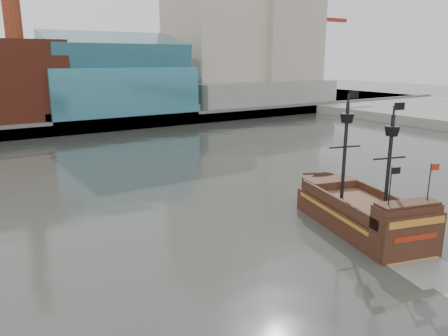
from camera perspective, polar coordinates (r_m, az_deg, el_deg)
ground at (r=32.26m, az=13.22°, el=-11.53°), size 400.00×400.00×0.00m
promenade_far at (r=114.55m, az=-22.07°, el=6.73°), size 220.00×60.00×2.00m
seawall at (r=85.95m, az=-18.18°, el=5.11°), size 220.00×1.00×2.60m
skyline at (r=108.24m, az=-19.61°, el=19.11°), size 149.00×45.00×62.00m
crane_a at (r=142.83m, az=12.07°, el=16.01°), size 22.50×4.00×32.25m
crane_b at (r=156.60m, az=11.93°, el=14.53°), size 19.10×4.00×26.25m
pirate_ship at (r=37.86m, az=17.54°, el=-6.12°), size 8.76×16.72×12.00m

